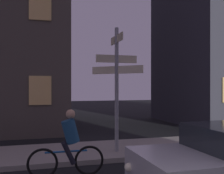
% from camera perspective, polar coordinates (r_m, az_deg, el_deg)
% --- Properties ---
extents(sidewalk_kerb, '(40.00, 2.57, 0.14)m').
position_cam_1_polar(sidewalk_kerb, '(9.04, -8.98, -13.26)').
color(sidewalk_kerb, gray).
rests_on(sidewalk_kerb, ground_plane).
extents(signpost, '(1.32, 1.28, 3.85)m').
position_cam_1_polar(signpost, '(8.62, 0.96, 1.83)').
color(signpost, gray).
rests_on(signpost, sidewalk_kerb).
extents(cyclist, '(1.82, 0.33, 1.61)m').
position_cam_1_polar(cyclist, '(6.81, -8.96, -11.84)').
color(cyclist, black).
rests_on(cyclist, ground_plane).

